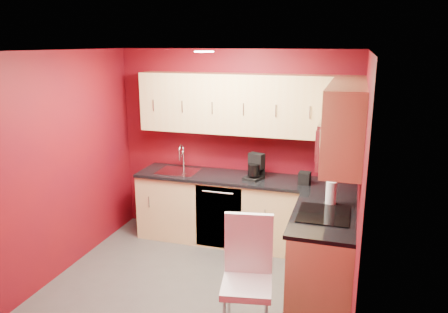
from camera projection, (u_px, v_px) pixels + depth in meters
The scene contains 21 objects.
floor at pixel (198, 286), 4.75m from camera, with size 3.20×3.20×0.00m, color #484643.
ceiling at pixel (193, 51), 4.12m from camera, with size 3.20×3.20×0.00m, color white.
wall_back at pixel (235, 145), 5.83m from camera, with size 3.20×3.20×0.00m, color maroon.
wall_front at pixel (120, 238), 3.05m from camera, with size 3.20×3.20×0.00m, color maroon.
wall_left at pixel (62, 164), 4.89m from camera, with size 3.00×3.00×0.00m, color maroon.
wall_right at pixel (360, 192), 3.99m from camera, with size 3.00×3.00×0.00m, color maroon.
base_cabinets_back at pixel (243, 212), 5.70m from camera, with size 2.80×0.60×0.87m, color #DFC47F.
base_cabinets_right at pixel (323, 256), 4.51m from camera, with size 0.60×1.30×0.87m, color #DFC47F.
countertop_back at pixel (243, 179), 5.57m from camera, with size 2.80×0.63×0.04m, color black.
countertop_right at pixel (324, 216), 4.38m from camera, with size 0.63×1.27×0.04m, color black.
upper_cabinets_back at pixel (247, 104), 5.46m from camera, with size 2.80×0.35×0.75m, color #D8BB7A.
upper_cabinets_right at pixel (346, 115), 4.28m from camera, with size 0.35×1.55×0.75m.
microwave at pixel (340, 142), 4.12m from camera, with size 0.42×0.76×0.42m.
cooktop at pixel (324, 214), 4.35m from camera, with size 0.50×0.55×0.01m, color black.
sink at pixel (179, 168), 5.83m from camera, with size 0.52×0.42×0.35m.
dishwasher_front at pixel (218, 218), 5.50m from camera, with size 0.60×0.02×0.82m, color black.
downlight at pixel (204, 52), 4.40m from camera, with size 0.20×0.20×0.01m, color white.
coffee_maker at pixel (254, 167), 5.44m from camera, with size 0.19×0.26×0.32m, color black, non-canonical shape.
napkin_holder at pixel (305, 178), 5.28m from camera, with size 0.14×0.14×0.15m, color black, non-canonical shape.
paper_towel at pixel (331, 193), 4.60m from camera, with size 0.15×0.15×0.25m, color silver, non-canonical shape.
dining_chair at pixel (247, 280), 3.85m from camera, with size 0.44×0.46×1.09m, color white, non-canonical shape.
Camera 1 is at (1.52, -3.97, 2.57)m, focal length 35.00 mm.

